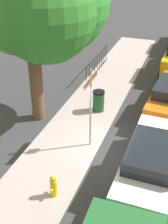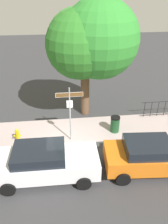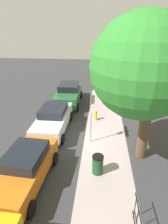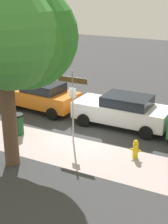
# 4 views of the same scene
# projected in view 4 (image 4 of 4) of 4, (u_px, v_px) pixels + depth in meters

# --- Properties ---
(ground_plane) EXTENTS (60.00, 60.00, 0.00)m
(ground_plane) POSITION_uv_depth(u_px,v_px,m) (78.00, 138.00, 15.30)
(ground_plane) COLOR #38383A
(sidewalk_strip) EXTENTS (24.00, 2.60, 0.00)m
(sidewalk_strip) POSITION_uv_depth(u_px,v_px,m) (25.00, 140.00, 15.08)
(sidewalk_strip) COLOR #B4A19F
(sidewalk_strip) RESTS_ON ground_plane
(street_sign) EXTENTS (1.40, 0.07, 3.18)m
(street_sign) POSITION_uv_depth(u_px,v_px,m) (73.00, 94.00, 14.21)
(street_sign) COLOR #9EA0A5
(street_sign) RESTS_ON ground_plane
(shade_tree) EXTENTS (5.13, 4.70, 7.15)m
(shade_tree) POSITION_uv_depth(u_px,v_px,m) (11.00, 35.00, 11.81)
(shade_tree) COLOR brown
(shade_tree) RESTS_ON ground_plane
(car_white) EXTENTS (4.63, 2.09, 1.58)m
(car_white) POSITION_uv_depth(u_px,v_px,m) (122.00, 110.00, 16.30)
(car_white) COLOR white
(car_white) RESTS_ON ground_plane
(car_orange) EXTENTS (4.43, 2.23, 1.57)m
(car_orange) POSITION_uv_depth(u_px,v_px,m) (40.00, 96.00, 18.46)
(car_orange) COLOR orange
(car_orange) RESTS_ON ground_plane
(fire_hydrant) EXTENTS (0.42, 0.22, 0.78)m
(fire_hydrant) POSITION_uv_depth(u_px,v_px,m) (136.00, 149.00, 13.42)
(fire_hydrant) COLOR yellow
(fire_hydrant) RESTS_ON ground_plane
(trash_bin) EXTENTS (0.55, 0.55, 0.98)m
(trash_bin) POSITION_uv_depth(u_px,v_px,m) (18.00, 124.00, 15.51)
(trash_bin) COLOR #1E4C28
(trash_bin) RESTS_ON ground_plane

